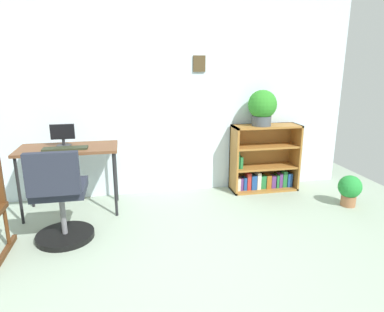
{
  "coord_description": "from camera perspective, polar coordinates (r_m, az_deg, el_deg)",
  "views": [
    {
      "loc": [
        -0.2,
        -1.93,
        1.56
      ],
      "look_at": [
        0.45,
        1.31,
        0.66
      ],
      "focal_mm": 31.85,
      "sensor_mm": 36.0,
      "label": 1
    }
  ],
  "objects": [
    {
      "name": "keyboard",
      "position": [
        3.69,
        -20.44,
        1.21
      ],
      "size": [
        0.44,
        0.14,
        0.02
      ],
      "primitive_type": "cube",
      "color": "#2B311F",
      "rests_on": "desk"
    },
    {
      "name": "ground_plane",
      "position": [
        2.49,
        -4.66,
        -23.66
      ],
      "size": [
        6.24,
        6.24,
        0.0
      ],
      "primitive_type": "plane",
      "color": "#9AAC98"
    },
    {
      "name": "office_chair",
      "position": [
        3.23,
        -21.19,
        -7.25
      ],
      "size": [
        0.52,
        0.55,
        0.88
      ],
      "color": "black",
      "rests_on": "ground_plane"
    },
    {
      "name": "potted_plant_on_shelf",
      "position": [
        4.19,
        11.69,
        8.1
      ],
      "size": [
        0.34,
        0.34,
        0.43
      ],
      "color": "#474C51",
      "rests_on": "bookshelf_low"
    },
    {
      "name": "monitor",
      "position": [
        3.81,
        -20.82,
        3.28
      ],
      "size": [
        0.24,
        0.15,
        0.23
      ],
      "color": "#262628",
      "rests_on": "desk"
    },
    {
      "name": "wall_back",
      "position": [
        4.1,
        -8.7,
        10.13
      ],
      "size": [
        5.2,
        0.12,
        2.42
      ],
      "color": "silver",
      "rests_on": "ground_plane"
    },
    {
      "name": "potted_plant_floor",
      "position": [
        4.23,
        24.89,
        -5.02
      ],
      "size": [
        0.26,
        0.26,
        0.36
      ],
      "color": "#9E6642",
      "rests_on": "ground_plane"
    },
    {
      "name": "desk",
      "position": [
        3.79,
        -19.98,
        0.44
      ],
      "size": [
        1.01,
        0.5,
        0.72
      ],
      "color": "brown",
      "rests_on": "ground_plane"
    },
    {
      "name": "bookshelf_low",
      "position": [
        4.41,
        11.76,
        -0.97
      ],
      "size": [
        0.84,
        0.3,
        0.83
      ],
      "color": "#A0692E",
      "rests_on": "ground_plane"
    }
  ]
}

